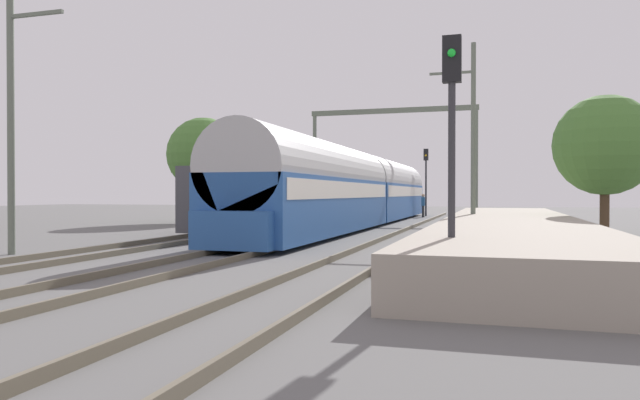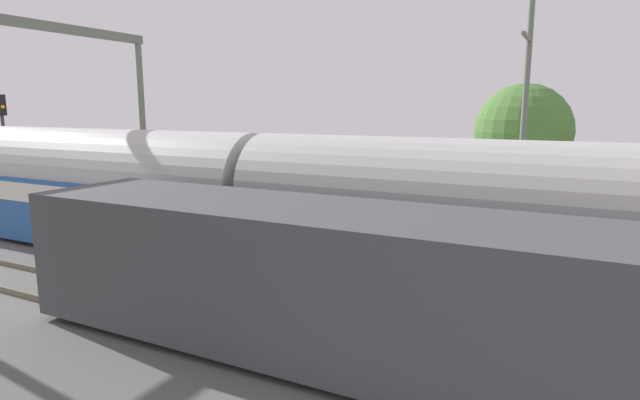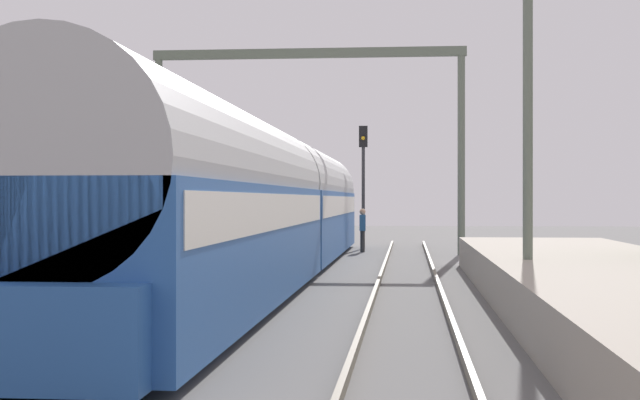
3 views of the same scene
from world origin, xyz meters
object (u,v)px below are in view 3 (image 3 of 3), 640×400
at_px(person_crossing, 363,226).
at_px(catenary_gantry, 308,108).
at_px(passenger_train, 268,204).
at_px(railway_signal_far, 363,170).
at_px(freight_car, 82,226).

bearing_deg(person_crossing, catenary_gantry, -53.56).
xyz_separation_m(passenger_train, railway_signal_far, (1.92, 14.57, 1.36)).
xyz_separation_m(freight_car, catenary_gantry, (3.81, 14.34, 4.12)).
bearing_deg(person_crossing, railway_signal_far, 178.83).
height_order(railway_signal_far, catenary_gantry, catenary_gantry).
height_order(passenger_train, person_crossing, passenger_train).
height_order(passenger_train, railway_signal_far, railway_signal_far).
bearing_deg(passenger_train, person_crossing, 80.46).
bearing_deg(railway_signal_far, catenary_gantry, -114.16).
bearing_deg(catenary_gantry, freight_car, -104.87).
height_order(person_crossing, railway_signal_far, railway_signal_far).
height_order(passenger_train, freight_car, passenger_train).
height_order(freight_car, railway_signal_far, railway_signal_far).
xyz_separation_m(freight_car, person_crossing, (5.82, 16.01, -0.44)).
distance_m(person_crossing, railway_signal_far, 3.48).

